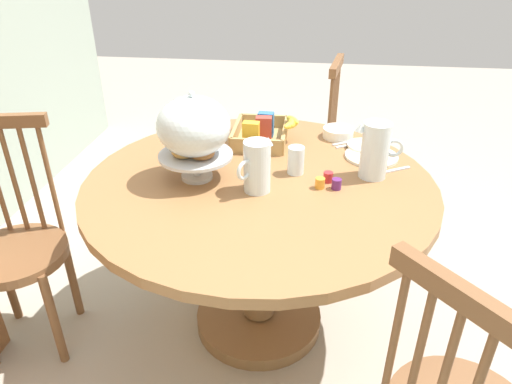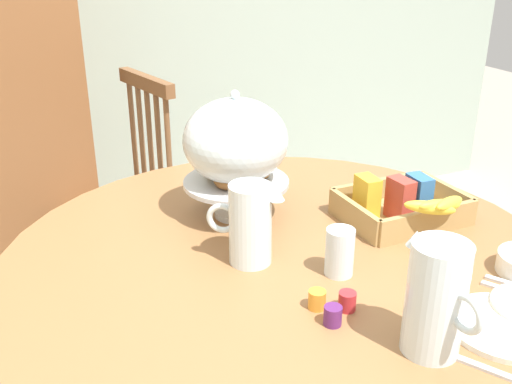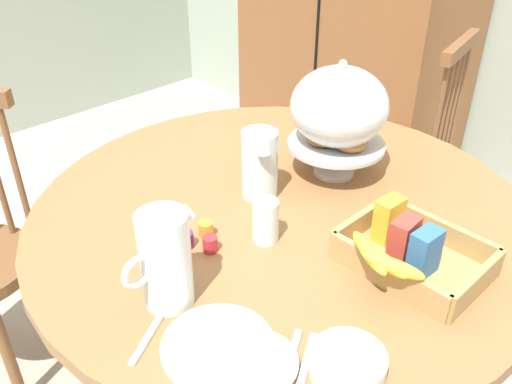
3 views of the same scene
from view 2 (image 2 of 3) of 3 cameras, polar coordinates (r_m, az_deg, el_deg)
dining_table at (r=1.52m, az=2.41°, el=-11.98°), size 1.34×1.34×0.74m
windsor_chair_near_window at (r=2.31m, az=-12.59°, el=-2.34°), size 0.41×0.41×0.97m
pastry_stand_with_dome at (r=1.53m, az=-1.97°, el=4.48°), size 0.28×0.28×0.34m
orange_juice_pitcher at (r=1.35m, az=-0.59°, el=-3.42°), size 0.16×0.12×0.19m
milk_pitcher at (r=1.11m, az=16.81°, el=-10.23°), size 0.11×0.19×0.22m
cereal_basket at (r=1.61m, az=13.96°, el=-1.27°), size 0.32×0.30×0.12m
china_plate_large at (r=1.26m, az=22.76°, el=-11.82°), size 0.22×0.22×0.01m
drinking_glass at (r=1.33m, az=8.03°, el=-5.72°), size 0.06×0.06×0.11m
jam_jar_strawberry at (r=1.23m, az=8.74°, el=-10.31°), size 0.04×0.04×0.04m
jam_jar_apricot at (r=1.23m, az=5.87°, el=-10.22°), size 0.04×0.04×0.04m
jam_jar_grape at (r=1.18m, az=7.37°, el=-11.68°), size 0.04×0.04×0.04m
soup_spoon at (r=1.15m, az=20.96°, el=-15.46°), size 0.10×0.15×0.01m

